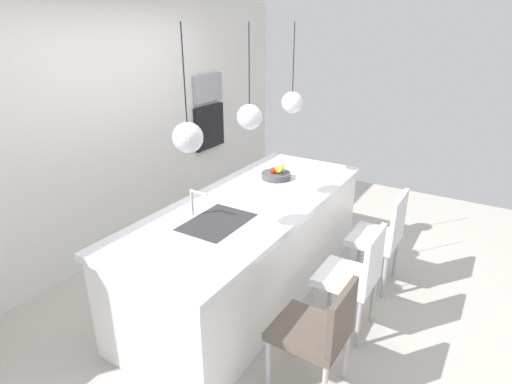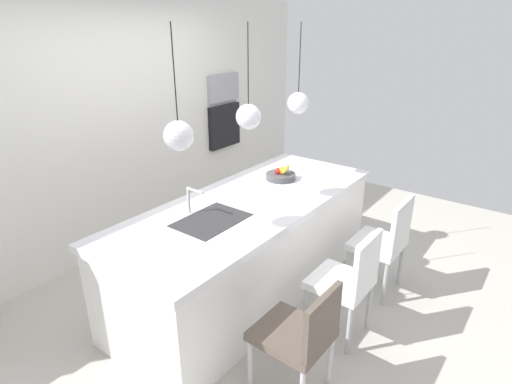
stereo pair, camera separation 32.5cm
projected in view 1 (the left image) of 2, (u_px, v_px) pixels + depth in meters
name	position (u px, v px, depth m)	size (l,w,h in m)	color
floor	(250.00, 288.00, 3.90)	(6.60, 6.60, 0.00)	#BCB7AD
back_wall	(112.00, 130.00, 4.21)	(6.00, 0.10, 2.60)	silver
kitchen_island	(250.00, 246.00, 3.74)	(2.71, 1.06, 0.89)	white
sink_basin	(217.00, 223.00, 3.19)	(0.56, 0.40, 0.02)	#2D2D30
faucet	(194.00, 199.00, 3.24)	(0.02, 0.17, 0.22)	silver
fruit_bowl	(276.00, 174.00, 4.07)	(0.29, 0.29, 0.14)	#4C4C51
microwave	(207.00, 88.00, 5.26)	(0.54, 0.08, 0.34)	#9E9EA3
oven	(209.00, 127.00, 5.45)	(0.56, 0.08, 0.56)	black
chair_near	(318.00, 330.00, 2.68)	(0.43, 0.47, 0.83)	brown
chair_middle	(355.00, 274.00, 3.20)	(0.43, 0.44, 0.90)	white
chair_far	(382.00, 234.00, 3.79)	(0.46, 0.42, 0.92)	silver
pendant_light_left	(188.00, 137.00, 2.70)	(0.20, 0.20, 0.80)	silver
pendant_light_center	(249.00, 117.00, 3.29)	(0.20, 0.20, 0.80)	silver
pendant_light_right	(292.00, 102.00, 3.89)	(0.20, 0.20, 0.80)	silver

